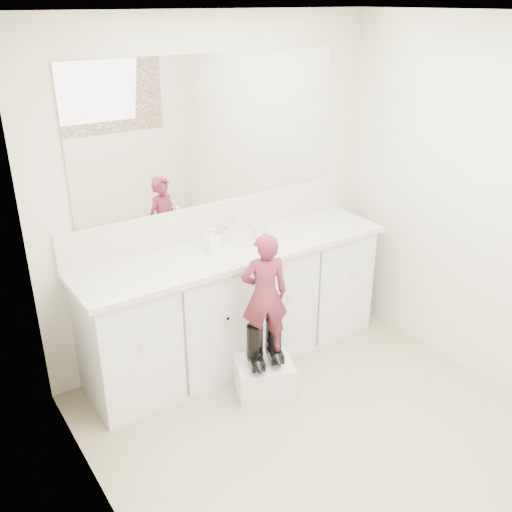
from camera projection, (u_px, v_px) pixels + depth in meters
floor at (346, 453)px, 3.38m from camera, size 3.00×3.00×0.00m
ceiling at (384, 13)px, 2.39m from camera, size 3.00×3.00×0.00m
wall_back at (214, 194)px, 4.02m from camera, size 2.60×0.00×2.60m
wall_left at (117, 351)px, 2.22m from camera, size 0.00×3.00×3.00m
vanity_cabinet at (236, 306)px, 4.13m from camera, size 2.20×0.55×0.85m
countertop at (236, 250)px, 3.94m from camera, size 2.28×0.58×0.04m
backsplash at (215, 219)px, 4.08m from camera, size 2.28×0.03×0.25m
mirror at (212, 132)px, 3.83m from camera, size 2.00×0.02×1.00m
faucet at (224, 233)px, 4.03m from camera, size 0.08×0.08×0.10m
cup at (260, 232)px, 4.06m from camera, size 0.13×0.13×0.10m
soap_bottle at (212, 240)px, 3.82m from camera, size 0.09×0.09×0.18m
step_stool at (264, 377)px, 3.86m from camera, size 0.46×0.42×0.24m
boot_left at (255, 346)px, 3.71m from camera, size 0.18×0.23×0.31m
boot_right at (273, 339)px, 3.78m from camera, size 0.18×0.23×0.31m
toddler at (265, 295)px, 3.60m from camera, size 0.35×0.30×0.83m
toothbrush at (274, 273)px, 3.58m from camera, size 0.13×0.06×0.06m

